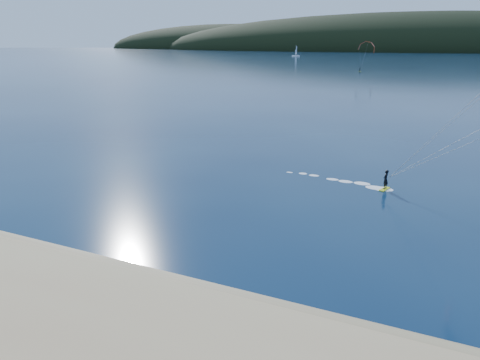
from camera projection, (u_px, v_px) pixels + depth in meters
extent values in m
plane|color=#071936|center=(118.00, 332.00, 21.22)|extent=(1800.00, 1800.00, 0.00)
cube|color=#927A55|center=(171.00, 286.00, 25.11)|extent=(220.00, 2.50, 0.10)
ellipsoid|color=black|center=(407.00, 51.00, 665.32)|extent=(840.00, 280.00, 110.00)
ellipsoid|color=black|center=(228.00, 49.00, 849.40)|extent=(520.00, 220.00, 90.00)
cube|color=#CFDD1A|center=(385.00, 189.00, 41.59)|extent=(0.87, 1.56, 0.08)
imported|color=black|center=(386.00, 179.00, 41.31)|extent=(0.61, 0.76, 1.83)
cylinder|color=gray|center=(459.00, 140.00, 36.09)|extent=(0.02, 0.02, 13.88)
cube|color=#CFDD1A|center=(360.00, 71.00, 206.15)|extent=(1.14, 1.43, 0.08)
imported|color=black|center=(360.00, 69.00, 205.89)|extent=(1.01, 1.06, 1.73)
cylinder|color=gray|center=(363.00, 59.00, 201.14)|extent=(0.02, 0.02, 10.60)
cube|color=white|center=(296.00, 56.00, 415.84)|extent=(7.33, 2.74, 1.26)
cylinder|color=white|center=(296.00, 50.00, 414.37)|extent=(0.18, 0.18, 9.91)
cube|color=white|center=(296.00, 50.00, 415.44)|extent=(0.18, 2.34, 7.21)
cube|color=white|center=(296.00, 52.00, 413.64)|extent=(0.15, 1.80, 4.50)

